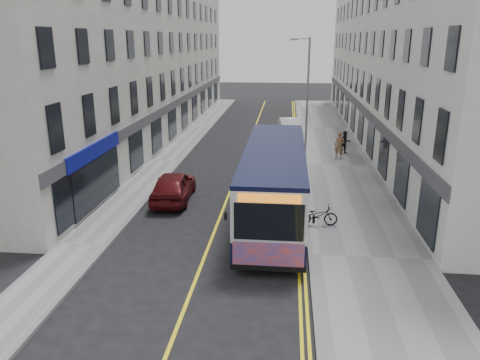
% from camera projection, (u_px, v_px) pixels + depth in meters
% --- Properties ---
extents(ground, '(140.00, 140.00, 0.00)m').
position_uv_depth(ground, '(211.00, 239.00, 19.26)').
color(ground, black).
rests_on(ground, ground).
extents(pavement_east, '(4.50, 64.00, 0.12)m').
position_uv_depth(pavement_east, '(337.00, 166.00, 30.05)').
color(pavement_east, gray).
rests_on(pavement_east, ground).
extents(pavement_west, '(2.00, 64.00, 0.12)m').
position_uv_depth(pavement_west, '(166.00, 161.00, 31.14)').
color(pavement_west, gray).
rests_on(pavement_west, ground).
extents(kerb_east, '(0.18, 64.00, 0.13)m').
position_uv_depth(kerb_east, '(302.00, 165.00, 30.27)').
color(kerb_east, slate).
rests_on(kerb_east, ground).
extents(kerb_west, '(0.18, 64.00, 0.13)m').
position_uv_depth(kerb_west, '(181.00, 162.00, 31.05)').
color(kerb_west, slate).
rests_on(kerb_west, ground).
extents(road_centre_line, '(0.12, 64.00, 0.01)m').
position_uv_depth(road_centre_line, '(241.00, 164.00, 30.67)').
color(road_centre_line, yellow).
rests_on(road_centre_line, ground).
extents(road_dbl_yellow_inner, '(0.10, 64.00, 0.01)m').
position_uv_depth(road_dbl_yellow_inner, '(295.00, 166.00, 30.33)').
color(road_dbl_yellow_inner, yellow).
rests_on(road_dbl_yellow_inner, ground).
extents(road_dbl_yellow_outer, '(0.10, 64.00, 0.01)m').
position_uv_depth(road_dbl_yellow_outer, '(298.00, 166.00, 30.31)').
color(road_dbl_yellow_outer, yellow).
rests_on(road_dbl_yellow_outer, ground).
extents(terrace_east, '(6.00, 46.00, 13.00)m').
position_uv_depth(terrace_east, '(400.00, 57.00, 36.22)').
color(terrace_east, white).
rests_on(terrace_east, ground).
extents(terrace_west, '(6.00, 46.00, 13.00)m').
position_uv_depth(terrace_west, '(142.00, 56.00, 38.21)').
color(terrace_west, silver).
rests_on(terrace_west, ground).
extents(streetlamp, '(1.32, 0.18, 8.00)m').
position_uv_depth(streetlamp, '(306.00, 94.00, 30.89)').
color(streetlamp, gray).
rests_on(streetlamp, ground).
extents(city_bus, '(2.67, 11.44, 3.32)m').
position_uv_depth(city_bus, '(274.00, 180.00, 20.99)').
color(city_bus, black).
rests_on(city_bus, ground).
extents(bicycle, '(1.77, 0.70, 0.91)m').
position_uv_depth(bicycle, '(317.00, 215.00, 20.27)').
color(bicycle, black).
rests_on(bicycle, pavement_east).
extents(pedestrian_near, '(0.71, 0.53, 1.79)m').
position_uv_depth(pedestrian_near, '(339.00, 145.00, 31.49)').
color(pedestrian_near, olive).
rests_on(pedestrian_near, pavement_east).
extents(pedestrian_far, '(0.91, 0.79, 1.60)m').
position_uv_depth(pedestrian_far, '(345.00, 142.00, 32.75)').
color(pedestrian_far, black).
rests_on(pedestrian_far, pavement_east).
extents(car_white, '(2.23, 4.86, 1.55)m').
position_uv_depth(car_white, '(290.00, 128.00, 38.64)').
color(car_white, white).
rests_on(car_white, ground).
extents(car_maroon, '(1.99, 4.55, 1.52)m').
position_uv_depth(car_maroon, '(173.00, 186.00, 23.67)').
color(car_maroon, '#550E11').
rests_on(car_maroon, ground).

